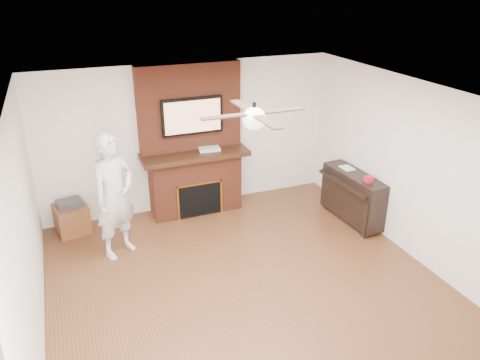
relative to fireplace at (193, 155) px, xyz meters
name	(u,v)px	position (x,y,z in m)	size (l,w,h in m)	color
room_shell	(253,206)	(0.00, -2.55, 0.25)	(5.36, 5.86, 2.86)	#542E18
fireplace	(193,155)	(0.00, 0.00, 0.00)	(1.78, 0.64, 2.50)	maroon
tv	(192,116)	(0.00, -0.05, 0.68)	(1.00, 0.08, 0.60)	black
ceiling_fan	(254,118)	(0.00, -2.55, 1.34)	(1.21, 1.21, 0.31)	black
person	(115,196)	(-1.42, -0.95, -0.08)	(0.67, 0.45, 1.84)	silver
side_table	(72,218)	(-2.04, -0.07, -0.74)	(0.56, 0.56, 0.55)	brown
piano	(353,196)	(2.30, -1.35, -0.55)	(0.54, 1.29, 0.92)	black
cable_box	(209,149)	(0.25, -0.10, 0.11)	(0.35, 0.20, 0.05)	silver
candle_orange	(185,213)	(-0.24, -0.20, -0.94)	(0.07, 0.07, 0.10)	#BE5516
candle_green	(202,210)	(0.06, -0.20, -0.95)	(0.07, 0.07, 0.10)	#33813D
candle_cream	(199,211)	(0.01, -0.22, -0.94)	(0.08, 0.08, 0.11)	#FBDAC7
candle_blue	(208,211)	(0.15, -0.25, -0.96)	(0.06, 0.06, 0.08)	#316394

